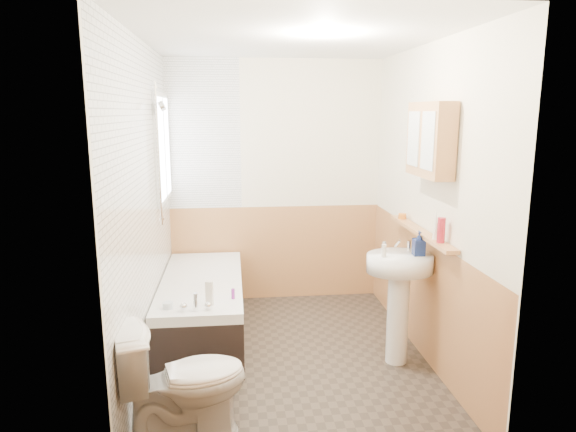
{
  "coord_description": "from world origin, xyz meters",
  "views": [
    {
      "loc": [
        -0.44,
        -3.88,
        1.98
      ],
      "look_at": [
        0.0,
        0.15,
        1.15
      ],
      "focal_mm": 32.0,
      "sensor_mm": 36.0,
      "label": 1
    }
  ],
  "objects_px": {
    "sink": "(399,286)",
    "medicine_cabinet": "(430,140)",
    "toilet": "(183,382)",
    "bathtub": "(203,306)",
    "pine_shelf": "(420,232)"
  },
  "relations": [
    {
      "from": "sink",
      "to": "medicine_cabinet",
      "type": "height_order",
      "value": "medicine_cabinet"
    },
    {
      "from": "medicine_cabinet",
      "to": "sink",
      "type": "bearing_deg",
      "value": 167.67
    },
    {
      "from": "toilet",
      "to": "medicine_cabinet",
      "type": "xyz_separation_m",
      "value": [
        1.77,
        0.79,
        1.4
      ]
    },
    {
      "from": "bathtub",
      "to": "pine_shelf",
      "type": "distance_m",
      "value": 2.01
    },
    {
      "from": "bathtub",
      "to": "toilet",
      "type": "bearing_deg",
      "value": -91.14
    },
    {
      "from": "pine_shelf",
      "to": "sink",
      "type": "bearing_deg",
      "value": -147.62
    },
    {
      "from": "pine_shelf",
      "to": "medicine_cabinet",
      "type": "relative_size",
      "value": 2.05
    },
    {
      "from": "sink",
      "to": "pine_shelf",
      "type": "distance_m",
      "value": 0.46
    },
    {
      "from": "medicine_cabinet",
      "to": "toilet",
      "type": "bearing_deg",
      "value": -155.98
    },
    {
      "from": "toilet",
      "to": "sink",
      "type": "xyz_separation_m",
      "value": [
        1.6,
        0.83,
        0.26
      ]
    },
    {
      "from": "toilet",
      "to": "sink",
      "type": "relative_size",
      "value": 0.77
    },
    {
      "from": "bathtub",
      "to": "medicine_cabinet",
      "type": "height_order",
      "value": "medicine_cabinet"
    },
    {
      "from": "toilet",
      "to": "pine_shelf",
      "type": "height_order",
      "value": "pine_shelf"
    },
    {
      "from": "medicine_cabinet",
      "to": "bathtub",
      "type": "bearing_deg",
      "value": 157.58
    },
    {
      "from": "medicine_cabinet",
      "to": "pine_shelf",
      "type": "bearing_deg",
      "value": 80.38
    }
  ]
}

